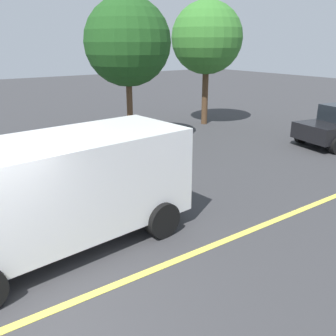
% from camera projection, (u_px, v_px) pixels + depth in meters
% --- Properties ---
extents(ground_plane, '(80.00, 80.00, 0.00)m').
position_uv_depth(ground_plane, '(7.00, 329.00, 5.23)').
color(ground_plane, '#38383A').
extents(lane_marking_centre, '(28.00, 0.16, 0.01)m').
position_uv_depth(lane_marking_centre, '(176.00, 260.00, 6.86)').
color(lane_marking_centre, '#E0D14C').
extents(white_van, '(5.37, 2.66, 2.20)m').
position_uv_depth(white_van, '(56.00, 188.00, 6.95)').
color(white_van, white).
rests_on(white_van, ground_plane).
extents(tree_centre_verge, '(3.34, 3.34, 5.76)m').
position_uv_depth(tree_centre_verge, '(207.00, 38.00, 17.15)').
color(tree_centre_verge, '#513823').
rests_on(tree_centre_verge, ground_plane).
extents(tree_right_verge, '(3.22, 3.22, 5.50)m').
position_uv_depth(tree_right_verge, '(128.00, 42.00, 13.48)').
color(tree_right_verge, '#513823').
rests_on(tree_right_verge, ground_plane).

